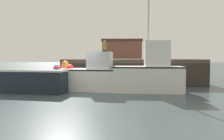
% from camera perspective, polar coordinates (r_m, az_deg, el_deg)
% --- Properties ---
extents(ground, '(120.00, 160.00, 0.10)m').
position_cam_1_polar(ground, '(12.88, -9.01, -5.92)').
color(ground, '#3D4C51').
extents(pier, '(10.15, 7.96, 1.86)m').
position_cam_1_polar(pier, '(18.27, 5.04, 1.86)').
color(pier, '#473D33').
rests_on(pier, ground).
extents(fishing_boat_near_left, '(3.96, 1.73, 1.31)m').
position_cam_1_polar(fishing_boat_near_left, '(13.17, -19.85, -2.63)').
color(fishing_boat_near_left, '#19232D').
rests_on(fishing_boat_near_left, ground).
extents(fishing_boat_near_right, '(4.39, 2.24, 2.33)m').
position_cam_1_polar(fishing_boat_near_right, '(13.34, -5.29, -1.53)').
color(fishing_boat_near_right, silver).
rests_on(fishing_boat_near_right, ground).
extents(fishing_boat_mid, '(4.05, 1.63, 5.90)m').
position_cam_1_polar(fishing_boat_mid, '(12.80, 9.75, -0.88)').
color(fishing_boat_mid, silver).
rests_on(fishing_boat_mid, ground).
extents(rowboat, '(1.93, 1.17, 0.35)m').
position_cam_1_polar(rowboat, '(13.95, 11.57, -4.38)').
color(rowboat, silver).
rests_on(rowboat, ground).
extents(dockworker, '(0.34, 0.34, 1.72)m').
position_cam_1_polar(dockworker, '(20.34, -1.95, 5.32)').
color(dockworker, '#2D3342').
rests_on(dockworker, pier).
extents(warehouse, '(8.28, 4.31, 5.75)m').
position_cam_1_polar(warehouse, '(46.19, 2.58, 4.38)').
color(warehouse, brown).
rests_on(warehouse, ground).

